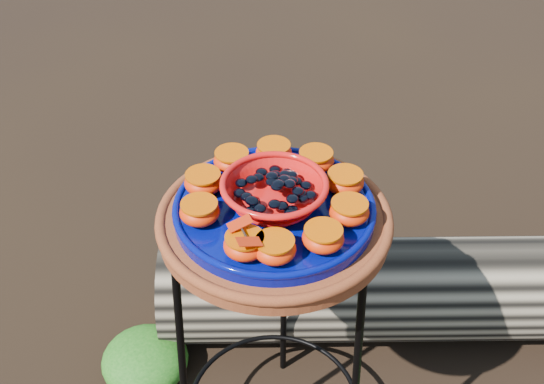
# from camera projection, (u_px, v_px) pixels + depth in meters

# --- Properties ---
(plant_stand) EXTENTS (0.44, 0.44, 0.70)m
(plant_stand) POSITION_uv_depth(u_px,v_px,m) (274.00, 349.00, 1.50)
(plant_stand) COLOR black
(plant_stand) RESTS_ON ground
(terracotta_saucer) EXTENTS (0.43, 0.43, 0.03)m
(terracotta_saucer) POSITION_uv_depth(u_px,v_px,m) (274.00, 222.00, 1.27)
(terracotta_saucer) COLOR maroon
(terracotta_saucer) RESTS_ON plant_stand
(cobalt_plate) EXTENTS (0.37, 0.37, 0.02)m
(cobalt_plate) POSITION_uv_depth(u_px,v_px,m) (274.00, 210.00, 1.25)
(cobalt_plate) COLOR #00045B
(cobalt_plate) RESTS_ON terracotta_saucer
(red_bowl) EXTENTS (0.18, 0.18, 0.05)m
(red_bowl) POSITION_uv_depth(u_px,v_px,m) (274.00, 194.00, 1.23)
(red_bowl) COLOR red
(red_bowl) RESTS_ON cobalt_plate
(glass_gems) EXTENTS (0.14, 0.14, 0.02)m
(glass_gems) POSITION_uv_depth(u_px,v_px,m) (274.00, 177.00, 1.20)
(glass_gems) COLOR black
(glass_gems) RESTS_ON red_bowl
(orange_half_0) EXTENTS (0.07, 0.07, 0.04)m
(orange_half_0) POSITION_uv_depth(u_px,v_px,m) (245.00, 245.00, 1.13)
(orange_half_0) COLOR red
(orange_half_0) RESTS_ON cobalt_plate
(orange_half_1) EXTENTS (0.07, 0.07, 0.04)m
(orange_half_1) POSITION_uv_depth(u_px,v_px,m) (275.00, 249.00, 1.12)
(orange_half_1) COLOR red
(orange_half_1) RESTS_ON cobalt_plate
(orange_half_2) EXTENTS (0.07, 0.07, 0.04)m
(orange_half_2) POSITION_uv_depth(u_px,v_px,m) (323.00, 238.00, 1.14)
(orange_half_2) COLOR red
(orange_half_2) RESTS_ON cobalt_plate
(orange_half_3) EXTENTS (0.07, 0.07, 0.04)m
(orange_half_3) POSITION_uv_depth(u_px,v_px,m) (349.00, 211.00, 1.20)
(orange_half_3) COLOR red
(orange_half_3) RESTS_ON cobalt_plate
(orange_half_4) EXTENTS (0.07, 0.07, 0.04)m
(orange_half_4) POSITION_uv_depth(u_px,v_px,m) (345.00, 182.00, 1.26)
(orange_half_4) COLOR red
(orange_half_4) RESTS_ON cobalt_plate
(orange_half_5) EXTENTS (0.07, 0.07, 0.04)m
(orange_half_5) POSITION_uv_depth(u_px,v_px,m) (316.00, 160.00, 1.32)
(orange_half_5) COLOR red
(orange_half_5) RESTS_ON cobalt_plate
(orange_half_6) EXTENTS (0.07, 0.07, 0.04)m
(orange_half_6) POSITION_uv_depth(u_px,v_px,m) (274.00, 153.00, 1.34)
(orange_half_6) COLOR red
(orange_half_6) RESTS_ON cobalt_plate
(orange_half_7) EXTENTS (0.07, 0.07, 0.04)m
(orange_half_7) POSITION_uv_depth(u_px,v_px,m) (232.00, 161.00, 1.32)
(orange_half_7) COLOR red
(orange_half_7) RESTS_ON cobalt_plate
(orange_half_8) EXTENTS (0.07, 0.07, 0.04)m
(orange_half_8) POSITION_uv_depth(u_px,v_px,m) (203.00, 182.00, 1.26)
(orange_half_8) COLOR red
(orange_half_8) RESTS_ON cobalt_plate
(orange_half_9) EXTENTS (0.07, 0.07, 0.04)m
(orange_half_9) POSITION_uv_depth(u_px,v_px,m) (200.00, 212.00, 1.20)
(orange_half_9) COLOR red
(orange_half_9) RESTS_ON cobalt_plate
(butterfly) EXTENTS (0.10, 0.09, 0.02)m
(butterfly) POSITION_uv_depth(u_px,v_px,m) (244.00, 233.00, 1.11)
(butterfly) COLOR #B72006
(butterfly) RESTS_ON orange_half_0
(driftwood_log) EXTENTS (1.60, 0.61, 0.29)m
(driftwood_log) POSITION_uv_depth(u_px,v_px,m) (439.00, 289.00, 1.92)
(driftwood_log) COLOR black
(driftwood_log) RESTS_ON ground
(foliage_left) EXTENTS (0.23, 0.23, 0.12)m
(foliage_left) POSITION_uv_depth(u_px,v_px,m) (145.00, 359.00, 1.83)
(foliage_left) COLOR #14500F
(foliage_left) RESTS_ON ground
(foliage_back) EXTENTS (0.33, 0.33, 0.16)m
(foliage_back) POSITION_uv_depth(u_px,v_px,m) (246.00, 235.00, 2.19)
(foliage_back) COLOR #14500F
(foliage_back) RESTS_ON ground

